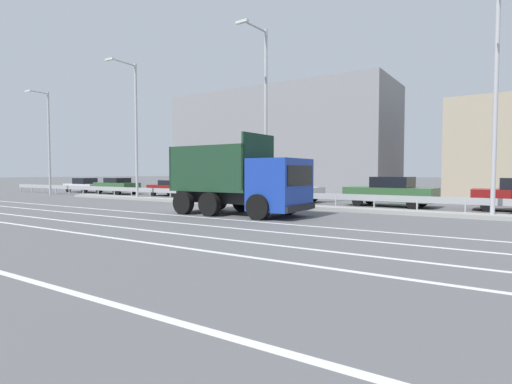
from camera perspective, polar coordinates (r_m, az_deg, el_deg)
name	(u,v)px	position (r m, az deg, el deg)	size (l,w,h in m)	color
ground_plane	(196,208)	(21.45, -8.63, -2.33)	(320.00, 320.00, 0.00)	#565659
lane_strip_0	(212,218)	(16.73, -6.25, -3.74)	(54.11, 0.16, 0.01)	silver
lane_strip_1	(180,223)	(15.31, -10.83, -4.38)	(54.11, 0.16, 0.01)	silver
lane_strip_2	(138,229)	(13.98, -16.50, -5.12)	(54.11, 0.16, 0.01)	silver
lane_strip_3	(96,235)	(13.02, -21.89, -5.79)	(54.11, 0.16, 0.01)	silver
median_island	(230,203)	(23.75, -3.80, -1.60)	(29.76, 1.10, 0.18)	gray
median_guardrail	(242,194)	(24.73, -2.04, -0.31)	(54.11, 0.09, 0.78)	#9EA0A5
dump_truck	(253,186)	(17.59, -0.47, 0.81)	(6.41, 2.83, 3.58)	#19389E
median_road_sign	(211,182)	(24.57, -6.44, 1.43)	(0.79, 0.16, 2.48)	white
street_lamp_0	(47,138)	(38.25, -27.64, 6.80)	(0.71, 1.89, 8.70)	#ADADB2
street_lamp_1	(134,125)	(29.45, -17.00, 9.19)	(0.71, 2.38, 9.49)	#ADADB2
street_lamp_2	(264,109)	(22.20, 1.16, 11.71)	(0.71, 2.30, 9.69)	#ADADB2
street_lamp_3	(496,93)	(19.23, 31.03, 12.08)	(0.70, 2.00, 9.35)	#ADADB2
parked_car_0	(84,185)	(42.17, -23.31, 0.91)	(4.30, 1.89, 1.39)	silver
parked_car_1	(117,186)	(37.71, -19.29, 0.86)	(4.80, 2.04, 1.45)	#335B33
parked_car_2	(172,188)	(33.23, -11.95, 0.61)	(4.16, 2.11, 1.29)	maroon
parked_car_3	(218,189)	(29.57, -5.51, 0.46)	(4.55, 1.93, 1.40)	#B27A14
parked_car_4	(287,190)	(26.29, 4.49, 0.28)	(4.66, 2.27, 1.52)	silver
parked_car_5	(390,192)	(23.63, 18.64, 0.02)	(4.99, 2.30, 1.67)	#335B33
background_building_0	(281,142)	(43.41, 3.59, 7.21)	(23.54, 8.89, 10.52)	gray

